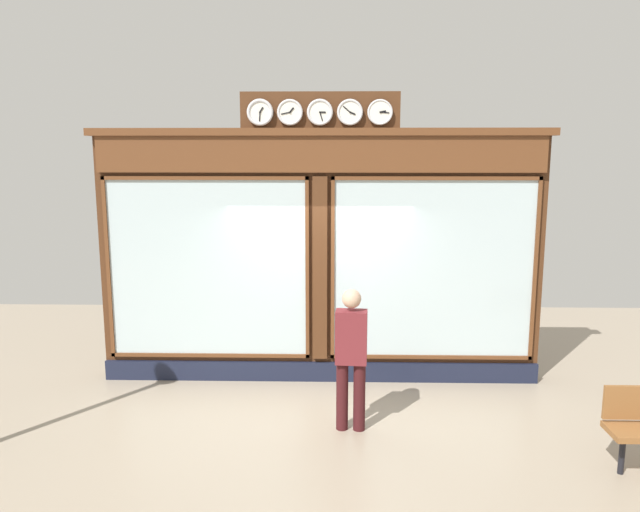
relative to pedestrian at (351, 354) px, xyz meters
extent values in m
plane|color=gray|center=(0.39, 1.28, -0.93)|extent=(14.00, 14.00, 0.00)
cube|color=#4C2B16|center=(0.39, -1.67, 0.79)|extent=(6.14, 0.30, 3.44)
cube|color=#191E33|center=(0.39, -1.50, -0.79)|extent=(6.14, 0.08, 0.28)
cube|color=brown|center=(0.39, -1.48, 2.26)|extent=(6.02, 0.08, 0.48)
cube|color=brown|center=(0.39, -1.50, 2.56)|extent=(6.27, 0.20, 0.10)
cube|color=silver|center=(-1.17, -1.51, 0.70)|extent=(2.72, 0.02, 2.45)
cube|color=brown|center=(-1.17, -1.49, 1.95)|extent=(2.82, 0.04, 0.05)
cube|color=brown|center=(-1.17, -1.49, -0.56)|extent=(2.82, 0.04, 0.05)
cube|color=brown|center=(-2.55, -1.49, 0.70)|extent=(0.05, 0.04, 2.55)
cube|color=brown|center=(0.22, -1.49, 0.70)|extent=(0.05, 0.04, 2.55)
cube|color=silver|center=(1.96, -1.51, 0.70)|extent=(2.72, 0.02, 2.45)
cube|color=brown|center=(1.96, -1.49, 1.95)|extent=(2.82, 0.04, 0.05)
cube|color=brown|center=(1.96, -1.49, -0.56)|extent=(2.82, 0.04, 0.05)
cube|color=brown|center=(3.34, -1.49, 0.70)|extent=(0.05, 0.04, 2.55)
cube|color=brown|center=(0.57, -1.49, 0.70)|extent=(0.05, 0.04, 2.55)
cube|color=#4C2B16|center=(0.39, -1.49, 0.70)|extent=(0.20, 0.10, 2.55)
cube|color=#4C2B16|center=(0.39, -1.54, 2.81)|extent=(2.12, 0.06, 0.54)
cylinder|color=white|center=(-0.40, -1.46, 2.81)|extent=(0.28, 0.02, 0.28)
torus|color=silver|center=(-0.40, -1.46, 2.81)|extent=(0.34, 0.03, 0.34)
cube|color=black|center=(-0.43, -1.45, 2.81)|extent=(0.08, 0.01, 0.03)
cube|color=black|center=(-0.45, -1.45, 2.80)|extent=(0.12, 0.01, 0.02)
sphere|color=black|center=(-0.40, -1.45, 2.81)|extent=(0.02, 0.02, 0.02)
cylinder|color=white|center=(0.00, -1.46, 2.81)|extent=(0.28, 0.02, 0.28)
torus|color=silver|center=(0.00, -1.46, 2.81)|extent=(0.34, 0.04, 0.34)
cube|color=black|center=(-0.04, -1.45, 2.79)|extent=(0.08, 0.01, 0.05)
cube|color=black|center=(0.04, -1.45, 2.85)|extent=(0.10, 0.01, 0.09)
sphere|color=black|center=(0.00, -1.45, 2.81)|extent=(0.02, 0.02, 0.02)
cylinder|color=white|center=(0.39, -1.46, 2.81)|extent=(0.28, 0.02, 0.28)
torus|color=silver|center=(0.39, -1.46, 2.81)|extent=(0.34, 0.04, 0.34)
cube|color=black|center=(0.36, -1.45, 2.81)|extent=(0.08, 0.01, 0.02)
cube|color=black|center=(0.38, -1.45, 2.75)|extent=(0.05, 0.01, 0.12)
sphere|color=black|center=(0.39, -1.45, 2.81)|extent=(0.02, 0.02, 0.02)
cylinder|color=white|center=(0.79, -1.46, 2.81)|extent=(0.28, 0.02, 0.28)
torus|color=silver|center=(0.79, -1.46, 2.81)|extent=(0.34, 0.04, 0.34)
cube|color=black|center=(0.77, -1.45, 2.84)|extent=(0.06, 0.01, 0.07)
cube|color=black|center=(0.85, -1.45, 2.80)|extent=(0.12, 0.01, 0.04)
sphere|color=black|center=(0.79, -1.45, 2.81)|extent=(0.02, 0.02, 0.02)
cylinder|color=white|center=(1.18, -1.46, 2.81)|extent=(0.28, 0.02, 0.28)
torus|color=silver|center=(1.18, -1.46, 2.81)|extent=(0.35, 0.05, 0.35)
cube|color=black|center=(1.16, -1.45, 2.84)|extent=(0.06, 0.01, 0.07)
cube|color=black|center=(1.19, -1.45, 2.75)|extent=(0.02, 0.01, 0.12)
sphere|color=black|center=(1.18, -1.45, 2.81)|extent=(0.02, 0.02, 0.02)
cylinder|color=#3A1316|center=(0.10, -0.01, -0.52)|extent=(0.14, 0.14, 0.82)
cylinder|color=#3A1316|center=(-0.10, 0.01, -0.52)|extent=(0.14, 0.14, 0.82)
cube|color=maroon|center=(0.00, 0.00, 0.20)|extent=(0.38, 0.25, 0.62)
sphere|color=tan|center=(0.00, 0.00, 0.65)|extent=(0.22, 0.22, 0.22)
cylinder|color=black|center=(-2.72, 0.92, -0.71)|extent=(0.06, 0.06, 0.45)
camera|label=1|loc=(0.21, 6.60, 2.28)|focal=33.58mm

